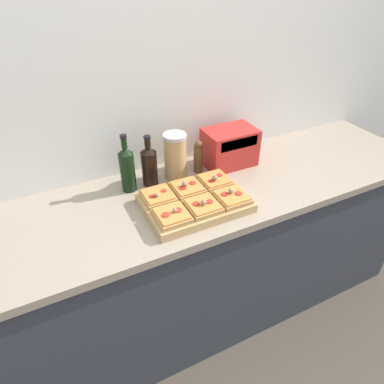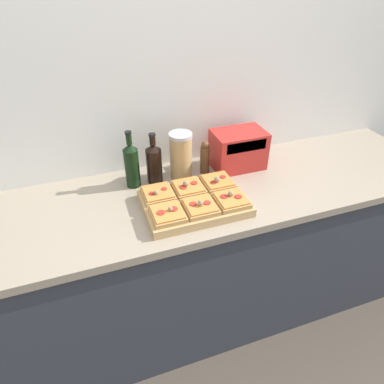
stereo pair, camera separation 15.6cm
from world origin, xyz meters
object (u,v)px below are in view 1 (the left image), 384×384
at_px(wine_bottle, 149,165).
at_px(grain_jar_tall, 175,156).
at_px(cutting_board, 195,203).
at_px(olive_oil_bottle, 127,168).
at_px(pepper_mill, 198,157).
at_px(toaster_oven, 230,147).

height_order(wine_bottle, grain_jar_tall, wine_bottle).
xyz_separation_m(cutting_board, olive_oil_bottle, (-0.23, 0.27, 0.10)).
height_order(wine_bottle, pepper_mill, wine_bottle).
bearing_deg(toaster_oven, grain_jar_tall, 179.85).
relative_size(cutting_board, grain_jar_tall, 1.90).
xyz_separation_m(grain_jar_tall, toaster_oven, (0.32, -0.00, -0.02)).
bearing_deg(olive_oil_bottle, cutting_board, -49.87).
bearing_deg(cutting_board, olive_oil_bottle, 130.13).
height_order(olive_oil_bottle, grain_jar_tall, olive_oil_bottle).
bearing_deg(olive_oil_bottle, grain_jar_tall, 0.00).
height_order(cutting_board, toaster_oven, toaster_oven).
xyz_separation_m(grain_jar_tall, pepper_mill, (0.13, -0.00, -0.03)).
xyz_separation_m(cutting_board, toaster_oven, (0.34, 0.27, 0.08)).
distance_m(cutting_board, olive_oil_bottle, 0.36).
xyz_separation_m(olive_oil_bottle, toaster_oven, (0.57, -0.00, -0.02)).
relative_size(pepper_mill, toaster_oven, 0.61).
xyz_separation_m(cutting_board, pepper_mill, (0.15, 0.27, 0.07)).
relative_size(wine_bottle, grain_jar_tall, 1.08).
distance_m(cutting_board, pepper_mill, 0.32).
bearing_deg(olive_oil_bottle, pepper_mill, 0.00).
xyz_separation_m(wine_bottle, toaster_oven, (0.46, -0.00, -0.01)).
bearing_deg(grain_jar_tall, pepper_mill, -0.00).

